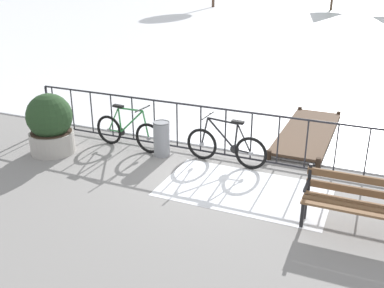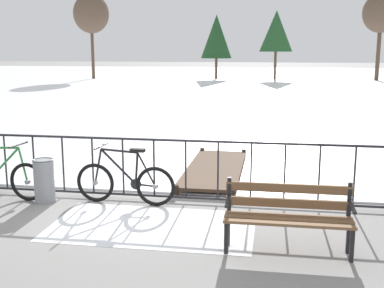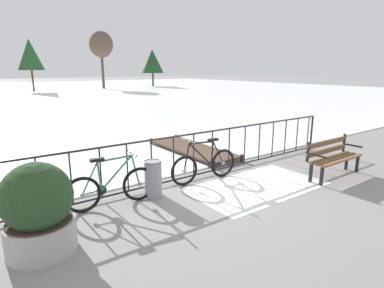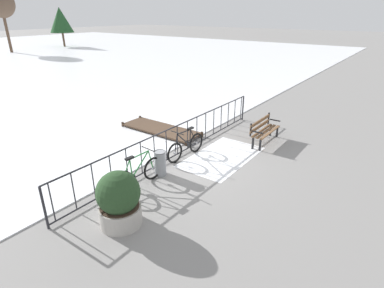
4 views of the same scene
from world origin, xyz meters
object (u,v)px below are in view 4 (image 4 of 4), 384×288
(trash_bin, at_px, (160,163))
(planter_with_shrub, at_px, (119,200))
(park_bench, at_px, (264,129))
(bicycle_near_railing, at_px, (186,146))
(bicycle_second, at_px, (138,174))

(trash_bin, bearing_deg, planter_with_shrub, -160.42)
(park_bench, height_order, planter_with_shrub, planter_with_shrub)
(park_bench, distance_m, planter_with_shrub, 6.20)
(bicycle_near_railing, relative_size, planter_with_shrub, 1.34)
(bicycle_second, relative_size, trash_bin, 2.33)
(park_bench, xyz_separation_m, trash_bin, (-3.97, 1.38, -0.14))
(bicycle_near_railing, xyz_separation_m, trash_bin, (-1.37, -0.11, 0.00))
(bicycle_near_railing, xyz_separation_m, bicycle_second, (-2.20, -0.07, 0.00))
(bicycle_second, height_order, park_bench, bicycle_second)
(park_bench, distance_m, trash_bin, 4.21)
(planter_with_shrub, bearing_deg, park_bench, -5.51)
(trash_bin, bearing_deg, bicycle_second, 176.80)
(bicycle_near_railing, height_order, planter_with_shrub, planter_with_shrub)
(planter_with_shrub, distance_m, trash_bin, 2.34)
(bicycle_near_railing, relative_size, bicycle_second, 1.00)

